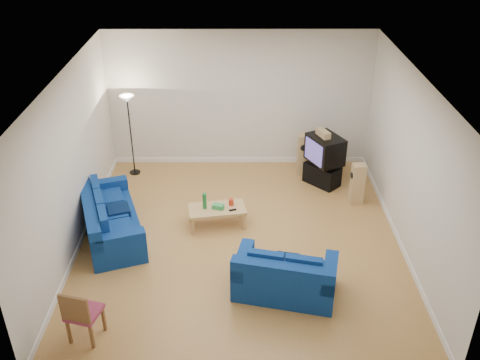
{
  "coord_description": "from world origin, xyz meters",
  "views": [
    {
      "loc": [
        -0.04,
        -8.27,
        6.0
      ],
      "look_at": [
        0.0,
        0.4,
        1.1
      ],
      "focal_mm": 40.0,
      "sensor_mm": 36.0,
      "label": 1
    }
  ],
  "objects_px": {
    "sofa_three_seat": "(108,221)",
    "tv_stand": "(322,174)",
    "sofa_loveseat": "(285,279)",
    "television": "(325,149)",
    "coffee_table": "(217,210)"
  },
  "relations": [
    {
      "from": "sofa_loveseat",
      "to": "tv_stand",
      "type": "relative_size",
      "value": 2.33
    },
    {
      "from": "sofa_three_seat",
      "to": "tv_stand",
      "type": "bearing_deg",
      "value": 95.29
    },
    {
      "from": "sofa_loveseat",
      "to": "television",
      "type": "xyz_separation_m",
      "value": [
        1.13,
        3.63,
        0.56
      ]
    },
    {
      "from": "television",
      "to": "sofa_three_seat",
      "type": "bearing_deg",
      "value": -92.37
    },
    {
      "from": "sofa_three_seat",
      "to": "tv_stand",
      "type": "relative_size",
      "value": 3.1
    },
    {
      "from": "sofa_three_seat",
      "to": "coffee_table",
      "type": "relative_size",
      "value": 2.03
    },
    {
      "from": "sofa_loveseat",
      "to": "coffee_table",
      "type": "height_order",
      "value": "sofa_loveseat"
    },
    {
      "from": "sofa_loveseat",
      "to": "television",
      "type": "bearing_deg",
      "value": 85.76
    },
    {
      "from": "coffee_table",
      "to": "tv_stand",
      "type": "relative_size",
      "value": 1.53
    },
    {
      "from": "television",
      "to": "coffee_table",
      "type": "bearing_deg",
      "value": -81.36
    },
    {
      "from": "tv_stand",
      "to": "sofa_loveseat",
      "type": "bearing_deg",
      "value": -61.27
    },
    {
      "from": "sofa_loveseat",
      "to": "sofa_three_seat",
      "type": "bearing_deg",
      "value": 165.61
    },
    {
      "from": "sofa_three_seat",
      "to": "tv_stand",
      "type": "xyz_separation_m",
      "value": [
        4.35,
        1.99,
        -0.08
      ]
    },
    {
      "from": "tv_stand",
      "to": "television",
      "type": "xyz_separation_m",
      "value": [
        0.01,
        -0.03,
        0.64
      ]
    },
    {
      "from": "sofa_loveseat",
      "to": "tv_stand",
      "type": "bearing_deg",
      "value": 86.0
    }
  ]
}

